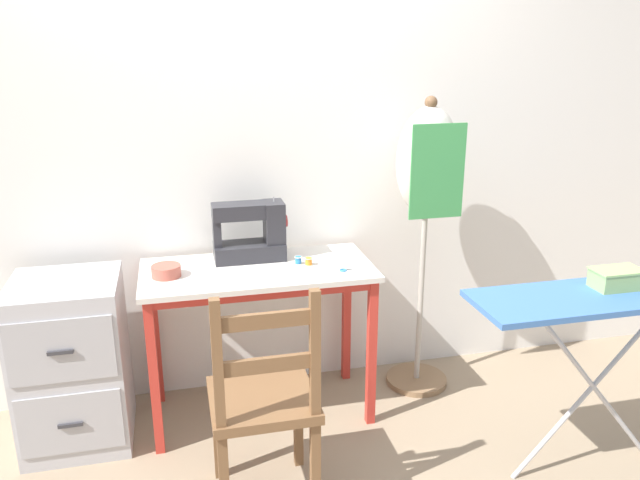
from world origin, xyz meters
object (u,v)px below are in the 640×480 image
Objects in this scene: fabric_bowl at (166,271)px; filing_cabinet at (73,362)px; thread_spool_mid_table at (309,262)px; wooden_chair at (264,402)px; dress_form at (427,182)px; thread_spool_near_machine at (298,260)px; sewing_machine at (253,233)px; scissors at (348,270)px; ironing_board at (605,304)px; storage_box at (617,278)px.

filing_cabinet is at bearing -179.81° from fabric_bowl.
wooden_chair is at bearing -117.00° from thread_spool_mid_table.
thread_spool_mid_table is at bearing -171.29° from dress_form.
fabric_bowl reaches higher than filing_cabinet.
dress_form reaches higher than thread_spool_near_machine.
sewing_machine is 0.23× the size of dress_form.
sewing_machine is at bearing 147.82° from thread_spool_mid_table.
wooden_chair reaches higher than fabric_bowl.
wooden_chair reaches higher than thread_spool_near_machine.
scissors is 0.75m from wooden_chair.
thread_spool_near_machine is (-0.20, 0.14, 0.02)m from scissors.
scissors is (0.80, -0.12, -0.03)m from fabric_bowl.
dress_form is at bearing 37.42° from wooden_chair.
sewing_machine is 9.50× the size of thread_spool_near_machine.
filing_cabinet is at bearing 174.68° from scissors.
thread_spool_mid_table is 0.03× the size of dress_form.
wooden_chair is at bearing -61.61° from fabric_bowl.
scissors is at bearing -34.37° from thread_spool_near_machine.
sewing_machine is 0.99m from filing_cabinet.
ironing_board is 5.50× the size of storage_box.
fabric_bowl is at bearing -160.33° from sewing_machine.
sewing_machine is at bearing 84.34° from wooden_chair.
scissors is at bearing -35.48° from thread_spool_mid_table.
ironing_board is (1.04, -0.72, -0.01)m from thread_spool_mid_table.
thread_spool_near_machine is 0.93× the size of thread_spool_mid_table.
filing_cabinet is (-0.76, 0.61, -0.06)m from wooden_chair.
scissors is 0.60m from dress_form.
fabric_bowl is at bearing 158.59° from storage_box.
scissors is 0.08× the size of dress_form.
scissors is (0.39, -0.26, -0.13)m from sewing_machine.
dress_form is at bearing 117.86° from ironing_board.
dress_form is at bearing -3.74° from sewing_machine.
thread_spool_near_machine is at bearing -174.08° from dress_form.
thread_spool_near_machine is 0.03× the size of ironing_board.
storage_box is at bearing -21.41° from fabric_bowl.
fabric_bowl is at bearing -177.84° from thread_spool_near_machine.
storage_box is at bearing 29.86° from ironing_board.
scissors is at bearing -5.32° from filing_cabinet.
wooden_chair is 1.39m from ironing_board.
storage_box reaches higher than fabric_bowl.
fabric_bowl is 0.77m from wooden_chair.
filing_cabinet is at bearing 179.92° from thread_spool_mid_table.
wooden_chair is (-0.47, -0.50, -0.31)m from scissors.
scissors is at bearing 46.59° from wooden_chair.
filing_cabinet is at bearing -176.88° from dress_form.
filing_cabinet is at bearing 161.14° from ironing_board.
storage_box reaches higher than thread_spool_mid_table.
fabric_bowl is at bearing 179.73° from thread_spool_mid_table.
fabric_bowl is 0.12× the size of ironing_board.
thread_spool_mid_table reaches higher than scissors.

